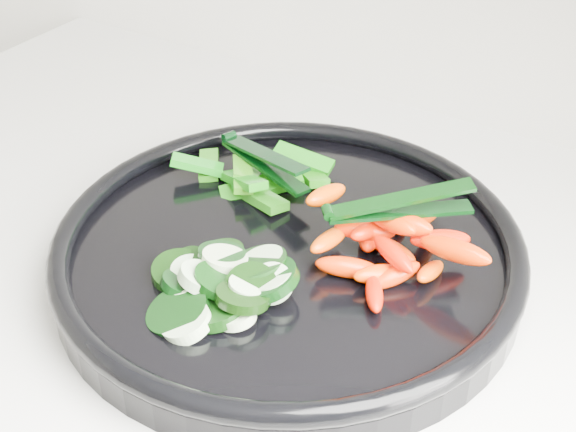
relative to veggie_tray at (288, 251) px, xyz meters
The scene contains 6 objects.
veggie_tray is the anchor object (origin of this frame).
cucumber_pile 0.08m from the veggie_tray, 102.70° to the right, with size 0.13×0.13×0.04m.
carrot_pile 0.08m from the veggie_tray, 21.88° to the left, with size 0.16×0.16×0.05m.
pepper_pile 0.10m from the veggie_tray, 138.58° to the left, with size 0.14×0.10×0.04m.
tong_carrot 0.10m from the veggie_tray, 22.00° to the left, with size 0.10×0.08×0.02m.
tong_pepper 0.10m from the veggie_tray, 135.51° to the left, with size 0.11×0.05×0.02m.
Camera 1 is at (-0.21, 1.25, 1.34)m, focal length 50.00 mm.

